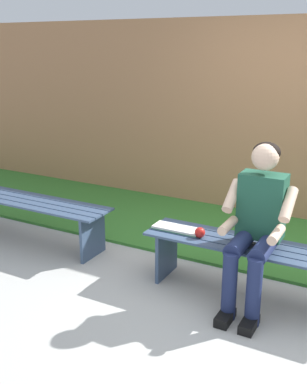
{
  "coord_description": "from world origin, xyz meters",
  "views": [
    {
      "loc": [
        -0.86,
        3.26,
        1.92
      ],
      "look_at": [
        0.82,
        0.15,
        0.8
      ],
      "focal_mm": 43.11,
      "sensor_mm": 36.0,
      "label": 1
    }
  ],
  "objects": [
    {
      "name": "grass_strip",
      "position": [
        1.17,
        -1.22,
        0.01
      ],
      "size": [
        9.0,
        1.72,
        0.03
      ],
      "primitive_type": "cube",
      "color": "#387A2D",
      "rests_on": "ground"
    },
    {
      "name": "brick_wall",
      "position": [
        0.5,
        -2.03,
        1.12
      ],
      "size": [
        9.5,
        0.24,
        2.24
      ],
      "primitive_type": "cube",
      "color": "#B27A51",
      "rests_on": "ground"
    },
    {
      "name": "book_open",
      "position": [
        0.67,
        0.01,
        0.46
      ],
      "size": [
        0.41,
        0.16,
        0.02
      ],
      "rotation": [
        0.0,
        0.0,
        0.0
      ],
      "color": "white",
      "rests_on": "bench_near"
    },
    {
      "name": "ground_plane",
      "position": [
        1.17,
        1.0,
        -0.02
      ],
      "size": [
        10.0,
        7.0,
        0.04
      ],
      "primitive_type": "cube",
      "color": "#B2B2AD"
    },
    {
      "name": "bench_far",
      "position": [
        2.35,
        0.0,
        0.35
      ],
      "size": [
        1.82,
        0.41,
        0.45
      ],
      "rotation": [
        0.0,
        0.0,
        0.0
      ],
      "color": "#384C6B",
      "rests_on": "ground"
    },
    {
      "name": "apple",
      "position": [
        0.44,
        0.07,
        0.49
      ],
      "size": [
        0.09,
        0.09,
        0.09
      ],
      "primitive_type": "sphere",
      "color": "red",
      "rests_on": "bench_near"
    },
    {
      "name": "person_seated",
      "position": [
        -0.02,
        0.1,
        0.69
      ],
      "size": [
        0.5,
        0.69,
        1.26
      ],
      "color": "#1E513D",
      "rests_on": "ground"
    },
    {
      "name": "bench_near",
      "position": [
        0.0,
        0.0,
        0.35
      ],
      "size": [
        1.79,
        0.41,
        0.45
      ],
      "rotation": [
        0.0,
        0.0,
        0.0
      ],
      "color": "#384C6B",
      "rests_on": "ground"
    }
  ]
}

